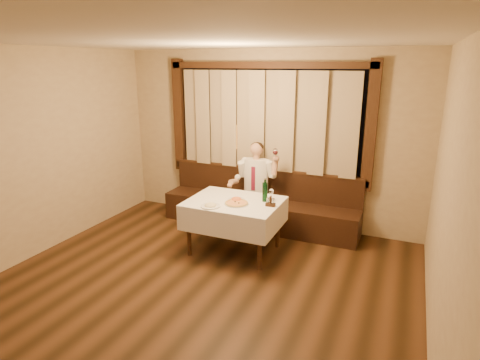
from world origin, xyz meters
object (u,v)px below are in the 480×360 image
at_px(dining_table, 234,208).
at_px(cruet_caddy, 270,203).
at_px(pizza, 237,203).
at_px(green_bottle, 265,192).
at_px(pasta_red, 236,198).
at_px(seated_man, 255,179).
at_px(banquette, 260,208).
at_px(pasta_cream, 210,204).

xyz_separation_m(dining_table, cruet_caddy, (0.53, -0.01, 0.15)).
relative_size(dining_table, pizza, 3.87).
distance_m(dining_table, green_bottle, 0.48).
bearing_deg(cruet_caddy, pizza, -170.20).
bearing_deg(green_bottle, pizza, -140.19).
bearing_deg(dining_table, green_bottle, 19.86).
xyz_separation_m(pasta_red, cruet_caddy, (0.51, -0.03, 0.01)).
xyz_separation_m(pasta_red, green_bottle, (0.37, 0.12, 0.10)).
xyz_separation_m(green_bottle, seated_man, (-0.46, 0.79, -0.08)).
height_order(pasta_red, seated_man, seated_man).
distance_m(pizza, pasta_red, 0.15).
height_order(banquette, seated_man, seated_man).
xyz_separation_m(dining_table, green_bottle, (0.39, 0.14, 0.24)).
distance_m(banquette, pasta_red, 1.11).
xyz_separation_m(pasta_red, seated_man, (-0.08, 0.92, 0.02)).
bearing_deg(pizza, pasta_cream, -139.68).
bearing_deg(seated_man, pasta_cream, -95.64).
bearing_deg(dining_table, pasta_red, 39.15).
bearing_deg(cruet_caddy, banquette, 113.82).
height_order(pizza, green_bottle, green_bottle).
xyz_separation_m(pizza, pasta_red, (-0.06, 0.13, 0.02)).
relative_size(banquette, pasta_cream, 12.30).
height_order(dining_table, green_bottle, green_bottle).
height_order(banquette, green_bottle, green_bottle).
bearing_deg(pasta_red, green_bottle, 18.40).
distance_m(banquette, pasta_cream, 1.46).
bearing_deg(green_bottle, seated_man, 119.91).
bearing_deg(pasta_cream, seated_man, 84.36).
bearing_deg(pasta_cream, pasta_red, 60.00).
height_order(pasta_cream, green_bottle, green_bottle).
height_order(dining_table, seated_man, seated_man).
distance_m(pizza, seated_man, 1.06).
distance_m(green_bottle, cruet_caddy, 0.22).
height_order(dining_table, cruet_caddy, cruet_caddy).
relative_size(pizza, seated_man, 0.24).
bearing_deg(banquette, pasta_red, -88.67).
height_order(pasta_red, cruet_caddy, cruet_caddy).
bearing_deg(cruet_caddy, seated_man, 118.71).
relative_size(banquette, pasta_red, 13.15).
xyz_separation_m(banquette, green_bottle, (0.39, -0.88, 0.58)).
relative_size(pasta_red, seated_man, 0.18).
distance_m(pasta_cream, cruet_caddy, 0.79).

